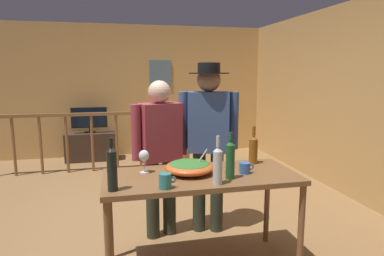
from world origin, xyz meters
The scene contains 18 objects.
ground_plane centered at (0.00, 0.00, 0.00)m, with size 8.74×8.74×0.00m, color olive.
back_wall centered at (0.00, 3.36, 1.26)m, with size 5.22×0.10×2.52m, color tan.
side_wall_right centered at (2.61, 1.01, 1.26)m, with size 0.10×5.04×2.52m, color tan.
framed_picture centered at (0.49, 3.30, 1.60)m, with size 0.43×0.03×0.51m, color slate.
stair_railing centered at (-0.35, 2.26, 0.62)m, with size 3.24×0.10×1.03m.
tv_console centered at (-0.86, 3.01, 0.26)m, with size 0.90×0.40×0.52m, color #38281E.
flat_screen_tv centered at (-0.86, 2.98, 0.79)m, with size 0.63×0.12×0.47m.
serving_table centered at (0.26, -0.86, 0.73)m, with size 1.55×0.69×0.81m.
salad_bowl centered at (0.18, -0.81, 0.87)m, with size 0.40×0.40×0.20m.
wine_glass centered at (-0.18, -0.71, 0.95)m, with size 0.08×0.08×0.19m.
wine_bottle_green centered at (0.45, -1.02, 0.97)m, with size 0.07×0.07×0.36m.
wine_bottle_clear centered at (0.32, -1.12, 0.96)m, with size 0.07×0.07×0.36m.
wine_bottle_dark centered at (-0.43, -1.09, 0.97)m, with size 0.07×0.07×0.37m.
wine_bottle_amber centered at (0.80, -0.65, 0.95)m, with size 0.08×0.08×0.34m.
mug_teal centered at (-0.07, -1.13, 0.87)m, with size 0.13×0.09×0.11m.
mug_blue centered at (0.61, -0.91, 0.86)m, with size 0.12×0.09×0.09m.
person_standing_left centered at (0.02, -0.21, 0.91)m, with size 0.55×0.32×1.55m.
person_standing_right centered at (0.50, -0.21, 1.03)m, with size 0.57×0.39×1.71m.
Camera 1 is at (-0.39, -3.39, 1.62)m, focal length 31.56 mm.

